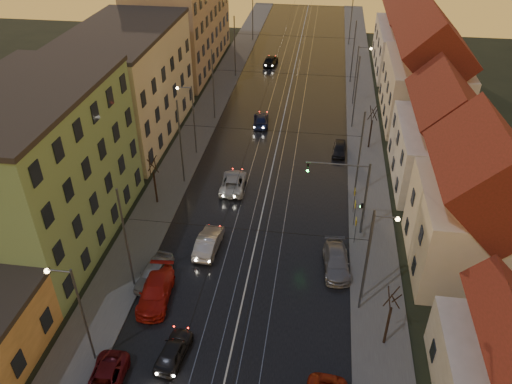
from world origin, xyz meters
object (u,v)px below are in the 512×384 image
at_px(parked_left_3, 154,272).
at_px(street_lamp_0, 76,307).
at_px(parked_right_2, 339,149).
at_px(street_lamp_3, 359,70).
at_px(driving_car_3, 261,120).
at_px(driving_car_2, 233,182).
at_px(street_lamp_2, 191,113).
at_px(driving_car_0, 173,350).
at_px(parked_right_1, 336,262).
at_px(parked_left_2, 156,291).
at_px(traffic_light_mast, 354,189).
at_px(parked_left_1, 105,382).
at_px(street_lamp_1, 373,250).
at_px(driving_car_1, 209,242).
at_px(driving_car_4, 271,60).

bearing_deg(parked_left_3, street_lamp_0, -95.97).
bearing_deg(parked_right_2, street_lamp_0, -115.54).
distance_m(street_lamp_3, driving_car_3, 14.64).
bearing_deg(driving_car_2, street_lamp_2, -51.07).
relative_size(driving_car_0, parked_right_1, 0.79).
distance_m(driving_car_0, parked_left_2, 5.69).
xyz_separation_m(street_lamp_2, parked_right_1, (15.99, -16.85, -4.17)).
bearing_deg(traffic_light_mast, driving_car_2, 153.75).
xyz_separation_m(driving_car_0, parked_left_1, (-3.59, -2.85, -0.04)).
height_order(parked_left_1, parked_right_1, parked_right_1).
bearing_deg(street_lamp_0, driving_car_0, 9.61).
bearing_deg(street_lamp_3, parked_left_3, -114.27).
height_order(street_lamp_2, parked_left_2, street_lamp_2).
relative_size(street_lamp_3, driving_car_3, 1.79).
bearing_deg(street_lamp_1, parked_right_2, 95.25).
distance_m(driving_car_0, parked_right_2, 31.19).
height_order(street_lamp_1, traffic_light_mast, street_lamp_1).
xyz_separation_m(street_lamp_2, driving_car_2, (5.69, -6.38, -4.18)).
bearing_deg(traffic_light_mast, parked_left_1, -130.40).
distance_m(street_lamp_2, street_lamp_3, 24.24).
xyz_separation_m(street_lamp_0, street_lamp_2, (0.00, 28.00, 0.00)).
xyz_separation_m(driving_car_3, parked_left_2, (-3.86, -30.38, 0.12)).
relative_size(driving_car_1, driving_car_3, 1.05).
bearing_deg(parked_left_3, driving_car_0, -55.31).
xyz_separation_m(driving_car_2, parked_left_3, (-3.78, -13.79, 0.06)).
relative_size(driving_car_3, driving_car_4, 0.98).
relative_size(street_lamp_1, parked_left_2, 1.51).
bearing_deg(driving_car_4, parked_left_2, 93.13).
relative_size(driving_car_2, parked_right_2, 1.37).
relative_size(street_lamp_1, parked_left_1, 1.78).
bearing_deg(traffic_light_mast, parked_left_3, -151.77).
distance_m(parked_left_1, parked_left_3, 9.77).
relative_size(street_lamp_1, parked_right_2, 2.16).
bearing_deg(parked_left_1, street_lamp_2, 90.30).
height_order(driving_car_1, parked_right_1, driving_car_1).
distance_m(street_lamp_0, street_lamp_3, 47.62).
bearing_deg(parked_left_1, parked_right_2, 62.76).
bearing_deg(street_lamp_3, parked_left_1, -109.62).
xyz_separation_m(driving_car_1, parked_right_1, (10.68, -0.89, -0.06)).
xyz_separation_m(street_lamp_0, street_lamp_1, (18.21, 8.00, 0.00)).
bearing_deg(driving_car_2, street_lamp_1, 129.78).
bearing_deg(driving_car_1, parked_right_2, -117.98).
distance_m(street_lamp_3, parked_left_2, 41.36).
height_order(street_lamp_1, parked_right_2, street_lamp_1).
bearing_deg(street_lamp_0, driving_car_3, 79.81).
height_order(driving_car_0, driving_car_4, driving_car_4).
distance_m(street_lamp_1, driving_car_1, 14.13).
xyz_separation_m(traffic_light_mast, parked_right_2, (-0.93, 14.20, -3.97)).
xyz_separation_m(street_lamp_1, driving_car_1, (-12.90, 4.04, -4.11)).
distance_m(street_lamp_2, driving_car_2, 9.51).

